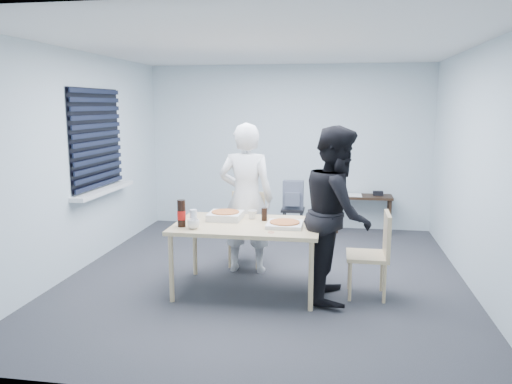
% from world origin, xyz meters
% --- Properties ---
extents(room, '(5.00, 5.00, 5.00)m').
position_xyz_m(room, '(-2.20, 0.40, 1.44)').
color(room, '#2E2E33').
rests_on(room, ground).
extents(dining_table, '(1.52, 0.96, 0.74)m').
position_xyz_m(dining_table, '(-0.13, -0.50, 0.68)').
color(dining_table, tan).
rests_on(dining_table, ground).
extents(chair_far, '(0.42, 0.42, 0.89)m').
position_xyz_m(chair_far, '(-0.31, 0.48, 0.51)').
color(chair_far, tan).
rests_on(chair_far, ground).
extents(chair_right, '(0.42, 0.42, 0.89)m').
position_xyz_m(chair_right, '(1.21, -0.44, 0.51)').
color(chair_right, tan).
rests_on(chair_right, ground).
extents(person_white, '(0.65, 0.42, 1.77)m').
position_xyz_m(person_white, '(-0.26, 0.15, 0.89)').
color(person_white, silver).
rests_on(person_white, ground).
extents(person_black, '(0.47, 0.86, 1.77)m').
position_xyz_m(person_black, '(0.80, -0.51, 0.89)').
color(person_black, black).
rests_on(person_black, ground).
extents(side_table, '(0.87, 0.39, 0.58)m').
position_xyz_m(side_table, '(1.21, 2.28, 0.50)').
color(side_table, black).
rests_on(side_table, ground).
extents(stool, '(0.33, 0.33, 0.46)m').
position_xyz_m(stool, '(0.16, 1.69, 0.35)').
color(stool, black).
rests_on(stool, ground).
extents(backpack, '(0.30, 0.22, 0.42)m').
position_xyz_m(backpack, '(0.16, 1.68, 0.66)').
color(backpack, slate).
rests_on(backpack, stool).
extents(pizza_box_a, '(0.35, 0.35, 0.09)m').
position_xyz_m(pizza_box_a, '(-0.40, -0.33, 0.78)').
color(pizza_box_a, silver).
rests_on(pizza_box_a, dining_table).
extents(pizza_box_b, '(0.36, 0.36, 0.05)m').
position_xyz_m(pizza_box_b, '(0.28, -0.55, 0.76)').
color(pizza_box_b, silver).
rests_on(pizza_box_b, dining_table).
extents(mug_a, '(0.17, 0.17, 0.10)m').
position_xyz_m(mug_a, '(-0.62, -0.80, 0.79)').
color(mug_a, white).
rests_on(mug_a, dining_table).
extents(mug_b, '(0.10, 0.10, 0.09)m').
position_xyz_m(mug_b, '(-0.11, -0.25, 0.78)').
color(mug_b, white).
rests_on(mug_b, dining_table).
extents(cola_glass, '(0.08, 0.08, 0.14)m').
position_xyz_m(cola_glass, '(0.03, -0.33, 0.81)').
color(cola_glass, black).
rests_on(cola_glass, dining_table).
extents(soda_bottle, '(0.09, 0.09, 0.28)m').
position_xyz_m(soda_bottle, '(-0.76, -0.73, 0.87)').
color(soda_bottle, black).
rests_on(soda_bottle, dining_table).
extents(plastic_cups, '(0.09, 0.09, 0.18)m').
position_xyz_m(plastic_cups, '(-0.64, -0.72, 0.83)').
color(plastic_cups, silver).
rests_on(plastic_cups, dining_table).
extents(rubber_band, '(0.06, 0.06, 0.00)m').
position_xyz_m(rubber_band, '(0.17, -0.82, 0.74)').
color(rubber_band, red).
rests_on(rubber_band, dining_table).
extents(papers, '(0.25, 0.33, 0.01)m').
position_xyz_m(papers, '(1.06, 2.28, 0.59)').
color(papers, white).
rests_on(papers, side_table).
extents(black_box, '(0.18, 0.16, 0.06)m').
position_xyz_m(black_box, '(1.43, 2.32, 0.62)').
color(black_box, black).
rests_on(black_box, side_table).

